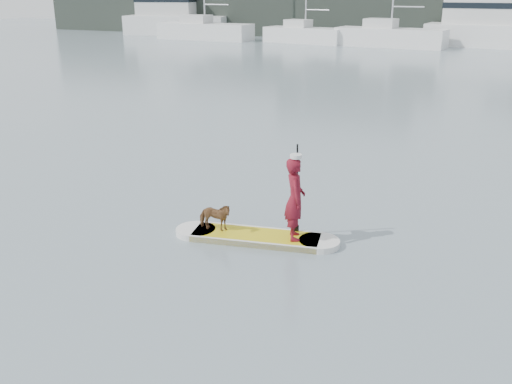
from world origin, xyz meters
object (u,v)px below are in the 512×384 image
at_px(paddleboard, 256,237).
at_px(sailboat_c, 305,34).
at_px(motor_yacht_b, 172,15).
at_px(paddler, 295,199).
at_px(dog, 215,217).
at_px(sailboat_d, 390,35).
at_px(motor_yacht_a, 490,24).
at_px(sailboat_b, 204,29).

xyz_separation_m(paddleboard, sailboat_c, (-13.26, 40.99, 0.74)).
bearing_deg(motor_yacht_b, paddler, -66.81).
distance_m(paddleboard, sailboat_c, 43.09).
height_order(paddler, dog, paddler).
xyz_separation_m(sailboat_d, motor_yacht_b, (-23.88, 4.22, 1.04)).
xyz_separation_m(paddleboard, sailboat_d, (-5.54, 40.53, 0.90)).
relative_size(paddler, sailboat_d, 0.12).
xyz_separation_m(sailboat_d, motor_yacht_a, (7.63, 3.15, 0.92)).
relative_size(paddler, dog, 2.34).
bearing_deg(paddler, motor_yacht_a, -27.33).
xyz_separation_m(dog, sailboat_d, (-4.71, 40.69, 0.55)).
distance_m(paddler, motor_yacht_b, 53.87).
distance_m(paddler, sailboat_b, 47.10).
xyz_separation_m(dog, sailboat_b, (-22.48, 40.79, 0.55)).
relative_size(sailboat_c, motor_yacht_b, 0.95).
bearing_deg(sailboat_c, motor_yacht_a, 19.63).
relative_size(dog, motor_yacht_b, 0.06).
height_order(sailboat_b, sailboat_c, sailboat_b).
bearing_deg(sailboat_d, paddler, -75.65).
xyz_separation_m(sailboat_c, motor_yacht_a, (15.34, 2.69, 1.08)).
bearing_deg(paddler, sailboat_d, -16.72).
bearing_deg(sailboat_b, sailboat_c, 3.86).
height_order(sailboat_c, sailboat_d, sailboat_d).
relative_size(sailboat_b, sailboat_c, 1.28).
height_order(sailboat_b, motor_yacht_b, sailboat_b).
bearing_deg(sailboat_d, motor_yacht_a, 27.94).
bearing_deg(sailboat_d, paddleboard, -76.71).
relative_size(paddleboard, motor_yacht_b, 0.29).
height_order(dog, sailboat_d, sailboat_d).
relative_size(sailboat_c, motor_yacht_a, 0.95).
bearing_deg(motor_yacht_b, sailboat_c, -24.00).
bearing_deg(sailboat_c, sailboat_d, 6.31).
height_order(sailboat_c, motor_yacht_b, sailboat_c).
height_order(sailboat_d, motor_yacht_a, sailboat_d).
height_order(dog, sailboat_b, sailboat_b).
distance_m(dog, motor_yacht_a, 43.96).
bearing_deg(sailboat_d, sailboat_b, -174.81).
distance_m(sailboat_b, sailboat_d, 17.77).
bearing_deg(motor_yacht_b, sailboat_d, -20.90).
bearing_deg(motor_yacht_a, dog, -89.63).
distance_m(paddleboard, paddler, 1.15).
height_order(paddler, sailboat_c, sailboat_c).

